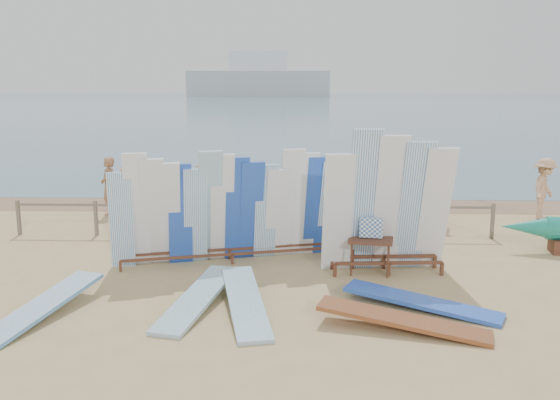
{
  "coord_description": "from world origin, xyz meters",
  "views": [
    {
      "loc": [
        1.17,
        -11.54,
        3.8
      ],
      "look_at": [
        0.7,
        2.84,
        0.99
      ],
      "focal_mm": 38.0,
      "sensor_mm": 36.0,
      "label": 1
    }
  ],
  "objects_px": {
    "beachgoer_11": "(139,178)",
    "beachgoer_4": "(221,194)",
    "stroller": "(309,214)",
    "beachgoer_1": "(109,186)",
    "vendor_table": "(370,255)",
    "flat_board_b": "(198,307)",
    "beach_chair_left": "(293,222)",
    "side_surfboard_rack": "(388,209)",
    "beachgoer_10": "(436,197)",
    "flat_board_d": "(421,309)",
    "beachgoer_0": "(128,196)",
    "beachgoer_9": "(412,182)",
    "beachgoer_6": "(349,189)",
    "flat_board_a": "(245,312)",
    "beachgoer_3": "(206,185)",
    "flat_board_e": "(42,317)",
    "beachgoer_2": "(179,195)",
    "main_surfboard_rack": "(230,211)",
    "beachgoer_extra_0": "(544,189)",
    "flat_board_c": "(403,330)",
    "beach_chair_right": "(259,220)"
  },
  "relations": [
    {
      "from": "beachgoer_6",
      "to": "beachgoer_9",
      "type": "height_order",
      "value": "beachgoer_6"
    },
    {
      "from": "flat_board_e",
      "to": "beachgoer_10",
      "type": "relative_size",
      "value": 1.68
    },
    {
      "from": "flat_board_b",
      "to": "beachgoer_0",
      "type": "distance_m",
      "value": 6.67
    },
    {
      "from": "flat_board_a",
      "to": "beach_chair_left",
      "type": "distance_m",
      "value": 5.64
    },
    {
      "from": "flat_board_e",
      "to": "side_surfboard_rack",
      "type": "bearing_deg",
      "value": 39.59
    },
    {
      "from": "main_surfboard_rack",
      "to": "beachgoer_10",
      "type": "distance_m",
      "value": 6.22
    },
    {
      "from": "beach_chair_left",
      "to": "beachgoer_3",
      "type": "distance_m",
      "value": 3.62
    },
    {
      "from": "side_surfboard_rack",
      "to": "beachgoer_10",
      "type": "relative_size",
      "value": 1.85
    },
    {
      "from": "main_surfboard_rack",
      "to": "beachgoer_extra_0",
      "type": "relative_size",
      "value": 2.81
    },
    {
      "from": "flat_board_d",
      "to": "beachgoer_2",
      "type": "xyz_separation_m",
      "value": [
        -5.39,
        6.02,
        0.83
      ]
    },
    {
      "from": "beachgoer_3",
      "to": "beach_chair_left",
      "type": "bearing_deg",
      "value": 166.25
    },
    {
      "from": "beach_chair_right",
      "to": "beachgoer_11",
      "type": "distance_m",
      "value": 5.26
    },
    {
      "from": "beachgoer_6",
      "to": "beachgoer_extra_0",
      "type": "height_order",
      "value": "beachgoer_6"
    },
    {
      "from": "side_surfboard_rack",
      "to": "stroller",
      "type": "bearing_deg",
      "value": 108.93
    },
    {
      "from": "vendor_table",
      "to": "flat_board_b",
      "type": "xyz_separation_m",
      "value": [
        -3.2,
        -1.95,
        -0.39
      ]
    },
    {
      "from": "flat_board_e",
      "to": "beach_chair_left",
      "type": "distance_m",
      "value": 7.21
    },
    {
      "from": "beachgoer_3",
      "to": "beachgoer_1",
      "type": "xyz_separation_m",
      "value": [
        -2.8,
        -0.5,
        0.05
      ]
    },
    {
      "from": "flat_board_a",
      "to": "flat_board_c",
      "type": "bearing_deg",
      "value": -27.2
    },
    {
      "from": "flat_board_a",
      "to": "beachgoer_3",
      "type": "bearing_deg",
      "value": 91.15
    },
    {
      "from": "vendor_table",
      "to": "beachgoer_11",
      "type": "xyz_separation_m",
      "value": [
        -6.57,
        6.9,
        0.47
      ]
    },
    {
      "from": "vendor_table",
      "to": "flat_board_d",
      "type": "xyz_separation_m",
      "value": [
        0.67,
        -1.91,
        -0.39
      ]
    },
    {
      "from": "stroller",
      "to": "flat_board_d",
      "type": "bearing_deg",
      "value": -62.61
    },
    {
      "from": "flat_board_a",
      "to": "beach_chair_left",
      "type": "xyz_separation_m",
      "value": [
        0.74,
        5.59,
        0.26
      ]
    },
    {
      "from": "flat_board_c",
      "to": "beach_chair_right",
      "type": "relative_size",
      "value": 2.87
    },
    {
      "from": "flat_board_e",
      "to": "beachgoer_2",
      "type": "height_order",
      "value": "beachgoer_2"
    },
    {
      "from": "flat_board_b",
      "to": "beachgoer_1",
      "type": "distance_m",
      "value": 8.31
    },
    {
      "from": "flat_board_b",
      "to": "stroller",
      "type": "xyz_separation_m",
      "value": [
        2.01,
        5.65,
        0.41
      ]
    },
    {
      "from": "stroller",
      "to": "beachgoer_1",
      "type": "relative_size",
      "value": 0.6
    },
    {
      "from": "beachgoer_0",
      "to": "flat_board_e",
      "type": "bearing_deg",
      "value": -65.26
    },
    {
      "from": "flat_board_c",
      "to": "beach_chair_left",
      "type": "relative_size",
      "value": 3.05
    },
    {
      "from": "beachgoer_10",
      "to": "flat_board_b",
      "type": "bearing_deg",
      "value": -179.87
    },
    {
      "from": "beachgoer_4",
      "to": "vendor_table",
      "type": "bearing_deg",
      "value": -32.24
    },
    {
      "from": "vendor_table",
      "to": "beachgoer_10",
      "type": "distance_m",
      "value": 4.77
    },
    {
      "from": "beach_chair_left",
      "to": "beachgoer_1",
      "type": "xyz_separation_m",
      "value": [
        -5.44,
        1.92,
        0.6
      ]
    },
    {
      "from": "beachgoer_10",
      "to": "flat_board_d",
      "type": "bearing_deg",
      "value": -152.75
    },
    {
      "from": "beachgoer_11",
      "to": "beachgoer_4",
      "type": "xyz_separation_m",
      "value": [
        2.95,
        -2.56,
        -0.02
      ]
    },
    {
      "from": "vendor_table",
      "to": "beachgoer_3",
      "type": "relative_size",
      "value": 0.72
    },
    {
      "from": "beachgoer_6",
      "to": "flat_board_d",
      "type": "bearing_deg",
      "value": -11.19
    },
    {
      "from": "vendor_table",
      "to": "beachgoer_0",
      "type": "distance_m",
      "value": 7.31
    },
    {
      "from": "beachgoer_0",
      "to": "beachgoer_9",
      "type": "relative_size",
      "value": 1.05
    },
    {
      "from": "beachgoer_2",
      "to": "main_surfboard_rack",
      "type": "bearing_deg",
      "value": -155.32
    },
    {
      "from": "flat_board_b",
      "to": "beach_chair_left",
      "type": "height_order",
      "value": "beach_chair_left"
    },
    {
      "from": "beach_chair_left",
      "to": "beachgoer_extra_0",
      "type": "bearing_deg",
      "value": 10.09
    },
    {
      "from": "flat_board_e",
      "to": "flat_board_b",
      "type": "height_order",
      "value": "flat_board_e"
    },
    {
      "from": "vendor_table",
      "to": "beachgoer_4",
      "type": "relative_size",
      "value": 0.7
    },
    {
      "from": "flat_board_a",
      "to": "beachgoer_6",
      "type": "relative_size",
      "value": 1.47
    },
    {
      "from": "flat_board_d",
      "to": "beachgoer_0",
      "type": "bearing_deg",
      "value": 74.82
    },
    {
      "from": "beachgoer_6",
      "to": "beachgoer_3",
      "type": "distance_m",
      "value": 4.36
    },
    {
      "from": "beach_chair_right",
      "to": "beachgoer_6",
      "type": "bearing_deg",
      "value": 20.87
    },
    {
      "from": "flat_board_c",
      "to": "main_surfboard_rack",
      "type": "bearing_deg",
      "value": 57.89
    }
  ]
}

